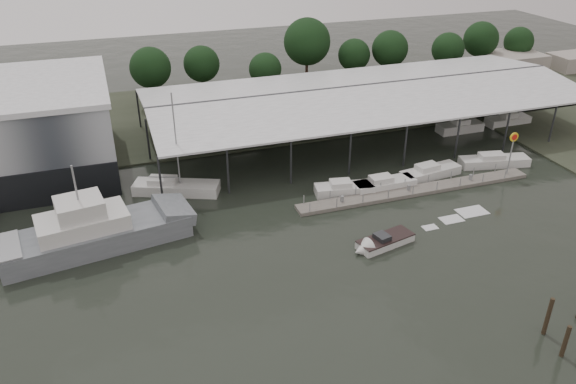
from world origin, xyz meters
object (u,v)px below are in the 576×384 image
object	(u,v)px
shell_fuel_sign	(512,146)
grey_trawler	(98,231)
white_sailboat	(175,187)
speedboat_underway	(381,243)

from	to	relation	value
shell_fuel_sign	grey_trawler	size ratio (longest dim) A/B	0.31
white_sailboat	grey_trawler	bearing A→B (deg)	-112.49
shell_fuel_sign	grey_trawler	bearing A→B (deg)	179.74
white_sailboat	speedboat_underway	size ratio (longest dim) A/B	0.68
grey_trawler	white_sailboat	distance (m)	11.85
speedboat_underway	white_sailboat	bearing A→B (deg)	-58.71
shell_fuel_sign	speedboat_underway	distance (m)	22.72
shell_fuel_sign	grey_trawler	distance (m)	45.80
grey_trawler	speedboat_underway	bearing A→B (deg)	-28.35
grey_trawler	white_sailboat	bearing A→B (deg)	35.67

